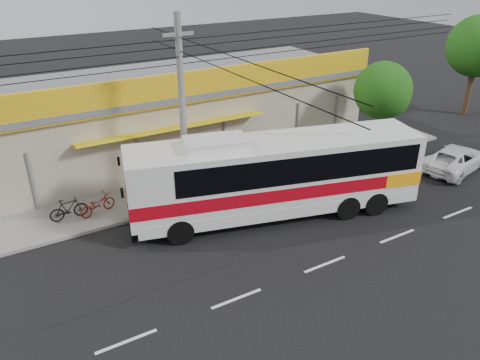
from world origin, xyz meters
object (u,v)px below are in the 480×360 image
object	(u,v)px
coach_bus	(280,172)
white_car	(455,159)
motorbike_dark	(69,209)
tree_far	(480,48)
tree_near	(385,92)
motorbike_red	(97,204)
utility_pole	(179,51)

from	to	relation	value
coach_bus	white_car	world-z (taller)	coach_bus
motorbike_dark	tree_far	xyz separation A→B (m)	(29.14, 0.99, 4.19)
white_car	tree_near	world-z (taller)	tree_near
motorbike_dark	tree_near	bearing A→B (deg)	-93.98
tree_near	white_car	bearing A→B (deg)	-66.06
motorbike_red	tree_near	distance (m)	17.06
utility_pole	tree_far	bearing A→B (deg)	5.48
white_car	tree_near	size ratio (longest dim) A/B	0.87
white_car	tree_far	xyz separation A→B (m)	(9.32, 6.07, 4.19)
coach_bus	utility_pole	size ratio (longest dim) A/B	0.39
motorbike_dark	white_car	distance (m)	20.46
tree_far	motorbike_dark	bearing A→B (deg)	-178.06
motorbike_dark	tree_far	bearing A→B (deg)	-88.89
white_car	tree_near	xyz separation A→B (m)	(-1.82, 4.09, 3.05)
coach_bus	tree_far	world-z (taller)	tree_far
motorbike_dark	tree_far	world-z (taller)	tree_far
coach_bus	utility_pole	xyz separation A→B (m)	(-3.35, 2.86, 5.16)
white_car	motorbike_red	bearing A→B (deg)	62.50
utility_pole	tree_far	world-z (taller)	utility_pole
white_car	tree_far	distance (m)	11.89
tree_near	coach_bus	bearing A→B (deg)	-161.38
utility_pole	white_car	bearing A→B (deg)	-14.50
tree_far	white_car	bearing A→B (deg)	-146.94
motorbike_dark	motorbike_red	bearing A→B (deg)	-97.36
motorbike_red	coach_bus	bearing A→B (deg)	-135.73
utility_pole	tree_near	size ratio (longest dim) A/B	6.20
motorbike_dark	utility_pole	size ratio (longest dim) A/B	0.05
motorbike_red	utility_pole	distance (m)	7.90
coach_bus	motorbike_dark	size ratio (longest dim) A/B	7.89
tree_near	tree_far	bearing A→B (deg)	10.06
white_car	utility_pole	bearing A→B (deg)	62.90
coach_bus	motorbike_dark	xyz separation A→B (m)	(-8.58, 4.16, -1.51)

